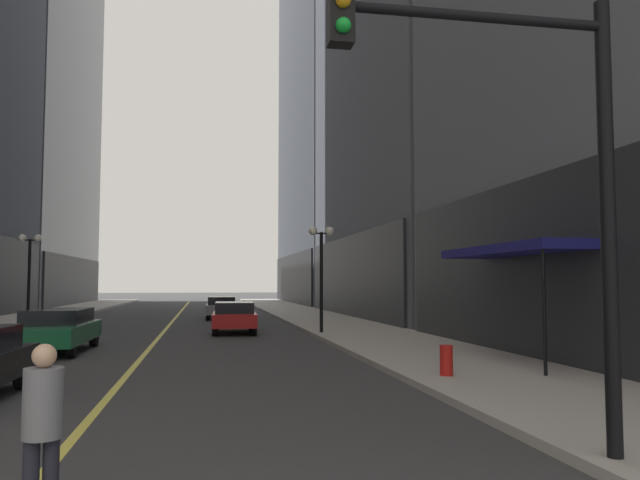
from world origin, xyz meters
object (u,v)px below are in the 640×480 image
(car_grey, at_px, (221,307))
(street_lamp_left_far, at_px, (30,259))
(pedestrian_in_grey_suit, at_px, (42,421))
(car_green, at_px, (57,329))
(car_red, at_px, (234,316))
(street_lamp_right_mid, at_px, (321,255))
(fire_hydrant_right, at_px, (446,364))
(traffic_light_near_right, at_px, (524,143))

(car_grey, xyz_separation_m, street_lamp_left_far, (-9.13, -6.17, 2.54))
(car_grey, bearing_deg, street_lamp_left_far, -145.95)
(pedestrian_in_grey_suit, bearing_deg, car_green, 101.92)
(car_green, height_order, car_red, same)
(pedestrian_in_grey_suit, distance_m, street_lamp_right_mid, 20.17)
(car_green, height_order, street_lamp_right_mid, street_lamp_right_mid)
(car_red, height_order, fire_hydrant_right, car_red)
(street_lamp_left_far, bearing_deg, car_red, -25.17)
(car_green, bearing_deg, street_lamp_left_far, 108.67)
(fire_hydrant_right, bearing_deg, car_green, 141.09)
(street_lamp_right_mid, bearing_deg, fire_hydrant_right, -87.64)
(street_lamp_left_far, bearing_deg, car_grey, 34.05)
(car_green, distance_m, street_lamp_left_far, 11.69)
(traffic_light_near_right, distance_m, fire_hydrant_right, 7.36)
(car_red, bearing_deg, street_lamp_left_far, 154.83)
(car_green, relative_size, car_red, 1.14)
(car_grey, bearing_deg, pedestrian_in_grey_suit, -94.25)
(pedestrian_in_grey_suit, height_order, traffic_light_near_right, traffic_light_near_right)
(car_green, height_order, car_grey, same)
(traffic_light_near_right, relative_size, fire_hydrant_right, 7.06)
(street_lamp_left_far, bearing_deg, street_lamp_right_mid, -26.83)
(street_lamp_left_far, bearing_deg, fire_hydrant_right, -54.43)
(car_red, bearing_deg, pedestrian_in_grey_suit, -97.09)
(car_red, xyz_separation_m, fire_hydrant_right, (3.90, -14.18, -0.32))
(car_green, xyz_separation_m, fire_hydrant_right, (9.65, -7.79, -0.32))
(street_lamp_right_mid, distance_m, fire_hydrant_right, 12.46)
(pedestrian_in_grey_suit, relative_size, fire_hydrant_right, 2.00)
(car_red, bearing_deg, fire_hydrant_right, -74.62)
(street_lamp_right_mid, bearing_deg, car_grey, 106.20)
(fire_hydrant_right, bearing_deg, street_lamp_left_far, 125.57)
(car_green, relative_size, pedestrian_in_grey_suit, 2.97)
(car_red, xyz_separation_m, car_grey, (-0.27, 10.59, 0.00))
(street_lamp_right_mid, height_order, fire_hydrant_right, street_lamp_right_mid)
(car_green, relative_size, street_lamp_right_mid, 1.08)
(traffic_light_near_right, xyz_separation_m, fire_hydrant_right, (1.55, 6.37, -3.34))
(car_red, bearing_deg, car_green, -131.98)
(pedestrian_in_grey_suit, relative_size, street_lamp_left_far, 0.36)
(traffic_light_near_right, relative_size, street_lamp_left_far, 1.28)
(traffic_light_near_right, height_order, fire_hydrant_right, traffic_light_near_right)
(car_green, bearing_deg, car_red, 48.02)
(car_grey, relative_size, traffic_light_near_right, 0.76)
(pedestrian_in_grey_suit, distance_m, fire_hydrant_right, 9.57)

